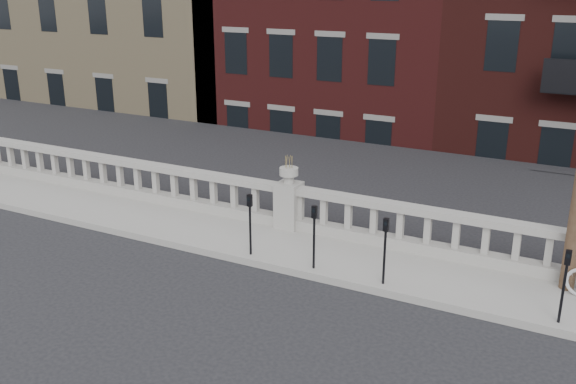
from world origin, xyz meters
name	(u,v)px	position (x,y,z in m)	size (l,w,h in m)	color
ground	(192,303)	(0.00, 0.00, 0.00)	(120.00, 120.00, 0.00)	black
sidewalk	(270,243)	(0.00, 3.00, 0.07)	(32.00, 2.20, 0.15)	gray
balustrade	(289,207)	(0.00, 3.95, 0.64)	(28.00, 0.34, 1.03)	gray
planter_pedestal	(289,200)	(0.00, 3.95, 0.83)	(0.55, 0.55, 1.76)	gray
lower_level	(485,47)	(0.56, 23.04, 2.63)	(80.00, 44.00, 20.80)	#605E59
parking_meter_a	(250,218)	(0.01, 2.15, 1.00)	(0.10, 0.09, 1.36)	black
parking_meter_b	(314,230)	(1.51, 2.15, 1.00)	(0.10, 0.09, 1.36)	black
parking_meter_c	(385,244)	(3.01, 2.15, 1.00)	(0.10, 0.09, 1.36)	black
parking_meter_d	(565,278)	(6.21, 2.15, 1.00)	(0.10, 0.09, 1.36)	black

